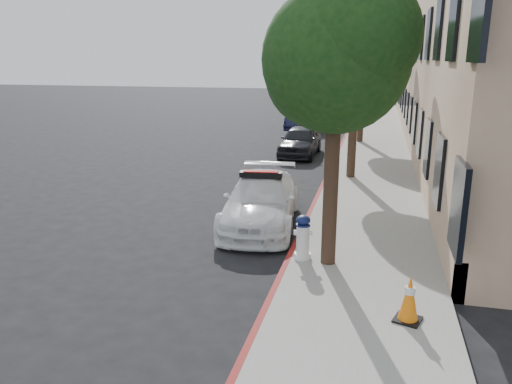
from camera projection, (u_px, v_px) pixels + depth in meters
The scene contains 12 objects.
ground at pixel (224, 228), 12.98m from camera, with size 120.00×120.00×0.00m, color black.
sidewalk at pixel (372, 158), 21.52m from camera, with size 3.20×50.00×0.15m, color gray.
curb_strip at pixel (336, 157), 21.87m from camera, with size 0.12×50.00×0.15m, color maroon.
building at pixel (501, 42), 23.64m from camera, with size 8.00×36.00×10.00m, color tan.
tree_near at pixel (338, 58), 9.31m from camera, with size 2.92×2.82×5.62m.
tree_mid at pixel (357, 61), 16.84m from camera, with size 2.77×2.64×5.43m.
tree_far at pixel (365, 55), 24.28m from camera, with size 3.10×3.00×5.81m.
police_car at pixel (261, 201), 13.07m from camera, with size 2.29×4.65×1.45m.
parked_car_mid at pixel (300, 141), 22.38m from camera, with size 1.57×3.89×1.33m, color black.
parked_car_far at pixel (310, 117), 30.24m from camera, with size 1.72×4.92×1.62m, color black.
fire_hydrant at pixel (303, 237), 10.50m from camera, with size 0.41×0.37×0.96m.
traffic_cone at pixel (409, 299), 8.00m from camera, with size 0.52×0.52×0.78m.
Camera 1 is at (3.73, -11.74, 4.28)m, focal length 35.00 mm.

